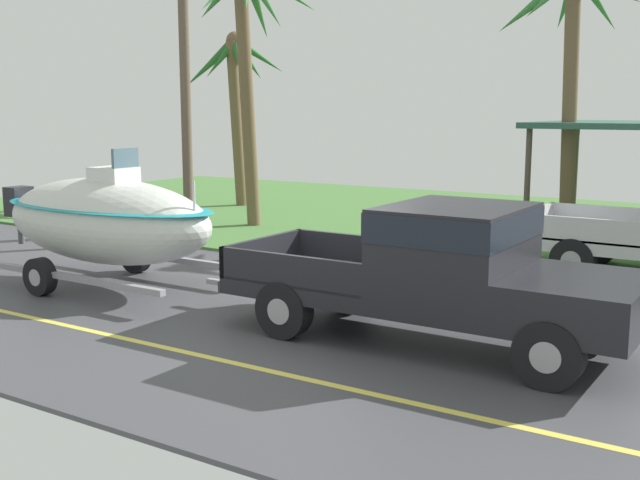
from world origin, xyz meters
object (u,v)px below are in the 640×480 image
at_px(utility_pole, 185,60).
at_px(boat_on_trailer, 106,220).
at_px(pickup_truck_towing, 452,269).
at_px(palm_tree_mid, 571,31).
at_px(palm_tree_near_right, 247,22).
at_px(palm_tree_near_left, 234,79).

bearing_deg(utility_pole, boat_on_trailer, -64.95).
distance_m(boat_on_trailer, utility_pole, 5.70).
relative_size(pickup_truck_towing, palm_tree_mid, 0.89).
distance_m(pickup_truck_towing, utility_pole, 10.15).
bearing_deg(boat_on_trailer, palm_tree_near_right, 107.08).
bearing_deg(palm_tree_mid, pickup_truck_towing, -82.91).
xyz_separation_m(boat_on_trailer, palm_tree_near_left, (-5.15, 9.99, 2.84)).
bearing_deg(palm_tree_mid, palm_tree_near_left, 175.64).
bearing_deg(palm_tree_near_right, utility_pole, -89.38).
xyz_separation_m(pickup_truck_towing, utility_pole, (-8.58, 4.38, 3.17)).
relative_size(boat_on_trailer, utility_pole, 0.71).
bearing_deg(palm_tree_near_right, boat_on_trailer, -72.92).
xyz_separation_m(palm_tree_near_left, utility_pole, (3.10, -5.62, 0.19)).
xyz_separation_m(palm_tree_mid, utility_pole, (-7.44, -4.81, -0.66)).
bearing_deg(utility_pole, palm_tree_near_left, 118.90).
relative_size(palm_tree_near_left, palm_tree_mid, 0.85).
bearing_deg(utility_pole, palm_tree_mid, 32.89).
bearing_deg(pickup_truck_towing, palm_tree_near_right, 141.93).
height_order(palm_tree_near_left, palm_tree_mid, palm_tree_mid).
relative_size(pickup_truck_towing, palm_tree_near_right, 0.83).
bearing_deg(pickup_truck_towing, boat_on_trailer, 180.00).
bearing_deg(palm_tree_near_left, boat_on_trailer, -62.76).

